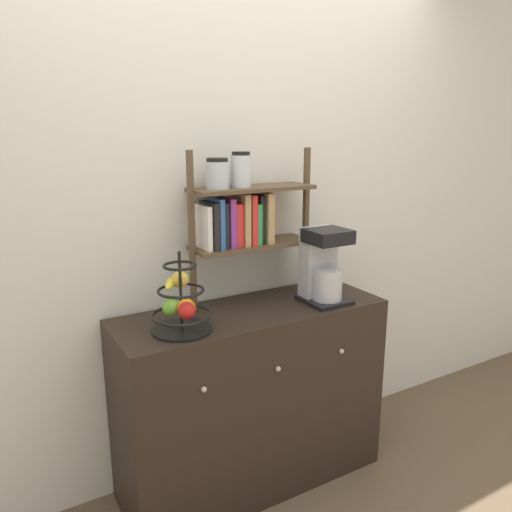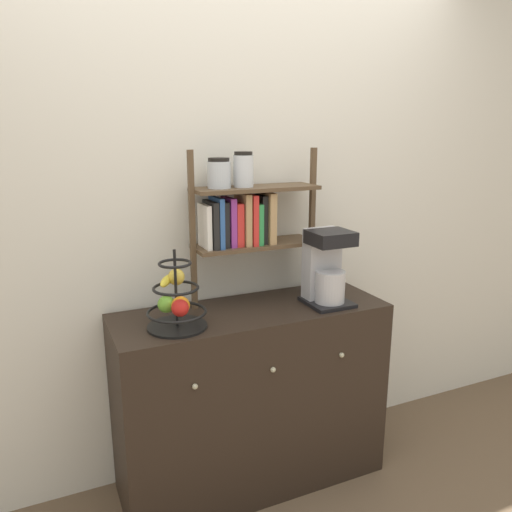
% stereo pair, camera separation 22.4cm
% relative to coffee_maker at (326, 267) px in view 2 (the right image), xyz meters
% --- Properties ---
extents(ground_plane, '(12.00, 12.00, 0.00)m').
position_rel_coffee_maker_xyz_m(ground_plane, '(-0.36, -0.16, -1.07)').
color(ground_plane, brown).
extents(wall_back, '(7.00, 0.05, 2.60)m').
position_rel_coffee_maker_xyz_m(wall_back, '(-0.36, 0.33, 0.23)').
color(wall_back, silver).
rests_on(wall_back, ground_plane).
extents(sideboard, '(1.27, 0.46, 0.90)m').
position_rel_coffee_maker_xyz_m(sideboard, '(-0.36, 0.06, -0.62)').
color(sideboard, black).
rests_on(sideboard, ground_plane).
extents(coffee_maker, '(0.20, 0.22, 0.36)m').
position_rel_coffee_maker_xyz_m(coffee_maker, '(0.00, 0.00, 0.00)').
color(coffee_maker, black).
rests_on(coffee_maker, sideboard).
extents(fruit_stand, '(0.25, 0.25, 0.34)m').
position_rel_coffee_maker_xyz_m(fruit_stand, '(-0.73, -0.01, -0.06)').
color(fruit_stand, black).
rests_on(fruit_stand, sideboard).
extents(shelf_hutch, '(0.64, 0.20, 0.72)m').
position_rel_coffee_maker_xyz_m(shelf_hutch, '(-0.35, 0.18, 0.26)').
color(shelf_hutch, brown).
rests_on(shelf_hutch, sideboard).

